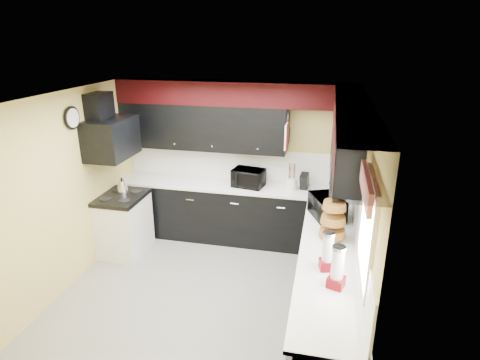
# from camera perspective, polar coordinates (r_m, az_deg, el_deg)

# --- Properties ---
(ground) EXTENTS (3.60, 3.60, 0.00)m
(ground) POSITION_cam_1_polar(r_m,az_deg,el_deg) (5.40, -4.88, -15.61)
(ground) COLOR gray
(ground) RESTS_ON ground
(wall_back) EXTENTS (3.60, 0.06, 2.50)m
(wall_back) POSITION_cam_1_polar(r_m,az_deg,el_deg) (6.41, -0.46, 2.89)
(wall_back) COLOR #E0C666
(wall_back) RESTS_ON ground
(wall_right) EXTENTS (0.06, 3.60, 2.50)m
(wall_right) POSITION_cam_1_polar(r_m,az_deg,el_deg) (4.60, 16.69, -5.16)
(wall_right) COLOR #E0C666
(wall_right) RESTS_ON ground
(wall_left) EXTENTS (0.06, 3.60, 2.50)m
(wall_left) POSITION_cam_1_polar(r_m,az_deg,el_deg) (5.57, -23.25, -1.49)
(wall_left) COLOR #E0C666
(wall_left) RESTS_ON ground
(ceiling) EXTENTS (3.60, 3.60, 0.06)m
(ceiling) POSITION_cam_1_polar(r_m,az_deg,el_deg) (4.44, -5.84, 11.63)
(ceiling) COLOR white
(ceiling) RESTS_ON wall_back
(cab_back) EXTENTS (3.60, 0.60, 0.90)m
(cab_back) POSITION_cam_1_polar(r_m,az_deg,el_deg) (6.43, -1.04, -4.72)
(cab_back) COLOR black
(cab_back) RESTS_ON ground
(cab_right) EXTENTS (0.60, 3.00, 0.90)m
(cab_right) POSITION_cam_1_polar(r_m,az_deg,el_deg) (4.71, 12.15, -15.28)
(cab_right) COLOR black
(cab_right) RESTS_ON ground
(counter_back) EXTENTS (3.62, 0.64, 0.04)m
(counter_back) POSITION_cam_1_polar(r_m,az_deg,el_deg) (6.24, -1.07, -0.80)
(counter_back) COLOR white
(counter_back) RESTS_ON cab_back
(counter_right) EXTENTS (0.64, 3.02, 0.04)m
(counter_right) POSITION_cam_1_polar(r_m,az_deg,el_deg) (4.46, 12.59, -10.34)
(counter_right) COLOR white
(counter_right) RESTS_ON cab_right
(splash_back) EXTENTS (3.60, 0.02, 0.50)m
(splash_back) POSITION_cam_1_polar(r_m,az_deg,el_deg) (6.42, -0.48, 2.36)
(splash_back) COLOR white
(splash_back) RESTS_ON counter_back
(splash_right) EXTENTS (0.02, 3.60, 0.50)m
(splash_right) POSITION_cam_1_polar(r_m,az_deg,el_deg) (4.62, 16.49, -5.82)
(splash_right) COLOR white
(splash_right) RESTS_ON counter_right
(upper_back) EXTENTS (2.60, 0.35, 0.70)m
(upper_back) POSITION_cam_1_polar(r_m,az_deg,el_deg) (6.24, -5.36, 7.54)
(upper_back) COLOR black
(upper_back) RESTS_ON wall_back
(upper_right) EXTENTS (0.35, 1.80, 0.70)m
(upper_right) POSITION_cam_1_polar(r_m,az_deg,el_deg) (5.25, 14.83, 4.57)
(upper_right) COLOR black
(upper_right) RESTS_ON wall_right
(soffit_back) EXTENTS (3.60, 0.36, 0.35)m
(soffit_back) POSITION_cam_1_polar(r_m,az_deg,el_deg) (6.01, -0.88, 12.24)
(soffit_back) COLOR black
(soffit_back) RESTS_ON wall_back
(soffit_right) EXTENTS (0.36, 3.24, 0.35)m
(soffit_right) POSITION_cam_1_polar(r_m,az_deg,el_deg) (4.08, 15.80, 7.75)
(soffit_right) COLOR black
(soffit_right) RESTS_ON wall_right
(stove) EXTENTS (0.60, 0.75, 0.86)m
(stove) POSITION_cam_1_polar(r_m,az_deg,el_deg) (6.31, -16.13, -6.24)
(stove) COLOR white
(stove) RESTS_ON ground
(cooktop) EXTENTS (0.62, 0.77, 0.06)m
(cooktop) POSITION_cam_1_polar(r_m,az_deg,el_deg) (6.13, -16.54, -2.38)
(cooktop) COLOR black
(cooktop) RESTS_ON stove
(hood) EXTENTS (0.50, 0.78, 0.55)m
(hood) POSITION_cam_1_polar(r_m,az_deg,el_deg) (5.88, -17.82, 5.71)
(hood) COLOR black
(hood) RESTS_ON wall_left
(hood_duct) EXTENTS (0.24, 0.40, 0.40)m
(hood_duct) POSITION_cam_1_polar(r_m,az_deg,el_deg) (5.87, -19.38, 9.71)
(hood_duct) COLOR black
(hood_duct) RESTS_ON wall_left
(window) EXTENTS (0.03, 0.86, 0.96)m
(window) POSITION_cam_1_polar(r_m,az_deg,el_deg) (3.66, 17.71, -6.78)
(window) COLOR white
(window) RESTS_ON wall_right
(valance) EXTENTS (0.04, 0.88, 0.20)m
(valance) POSITION_cam_1_polar(r_m,az_deg,el_deg) (3.50, 17.50, -0.85)
(valance) COLOR red
(valance) RESTS_ON wall_right
(pan_top) EXTENTS (0.03, 0.22, 0.40)m
(pan_top) POSITION_cam_1_polar(r_m,az_deg,el_deg) (5.86, 6.89, 8.67)
(pan_top) COLOR black
(pan_top) RESTS_ON upper_back
(pan_mid) EXTENTS (0.03, 0.28, 0.46)m
(pan_mid) POSITION_cam_1_polar(r_m,az_deg,el_deg) (5.79, 6.65, 6.00)
(pan_mid) COLOR black
(pan_mid) RESTS_ON upper_back
(pan_low) EXTENTS (0.03, 0.24, 0.42)m
(pan_low) POSITION_cam_1_polar(r_m,az_deg,el_deg) (6.04, 6.91, 6.30)
(pan_low) COLOR black
(pan_low) RESTS_ON upper_back
(cut_board) EXTENTS (0.03, 0.26, 0.35)m
(cut_board) POSITION_cam_1_polar(r_m,az_deg,el_deg) (5.66, 6.64, 6.20)
(cut_board) COLOR white
(cut_board) RESTS_ON upper_back
(baskets) EXTENTS (0.27, 0.27, 0.50)m
(baskets) POSITION_cam_1_polar(r_m,az_deg,el_deg) (4.65, 13.13, -5.44)
(baskets) COLOR brown
(baskets) RESTS_ON upper_right
(clock) EXTENTS (0.03, 0.30, 0.30)m
(clock) POSITION_cam_1_polar(r_m,az_deg,el_deg) (5.52, -22.80, 8.15)
(clock) COLOR black
(clock) RESTS_ON wall_left
(deco_plate) EXTENTS (0.03, 0.24, 0.24)m
(deco_plate) POSITION_cam_1_polar(r_m,az_deg,el_deg) (3.94, 17.98, 5.99)
(deco_plate) COLOR white
(deco_plate) RESTS_ON wall_right
(toaster_oven) EXTENTS (0.53, 0.46, 0.27)m
(toaster_oven) POSITION_cam_1_polar(r_m,az_deg,el_deg) (6.12, 1.18, 0.31)
(toaster_oven) COLOR black
(toaster_oven) RESTS_ON counter_back
(microwave) EXTENTS (0.52, 0.61, 0.28)m
(microwave) POSITION_cam_1_polar(r_m,az_deg,el_deg) (5.20, 12.34, -3.79)
(microwave) COLOR black
(microwave) RESTS_ON counter_right
(utensil_crock) EXTENTS (0.22, 0.22, 0.18)m
(utensil_crock) POSITION_cam_1_polar(r_m,az_deg,el_deg) (6.05, 7.33, -0.55)
(utensil_crock) COLOR silver
(utensil_crock) RESTS_ON counter_back
(knife_block) EXTENTS (0.13, 0.17, 0.25)m
(knife_block) POSITION_cam_1_polar(r_m,az_deg,el_deg) (6.08, 9.14, -0.19)
(knife_block) COLOR black
(knife_block) RESTS_ON counter_back
(kettle) EXTENTS (0.22, 0.22, 0.15)m
(kettle) POSITION_cam_1_polar(r_m,az_deg,el_deg) (6.28, -16.41, -0.77)
(kettle) COLOR #B2B2B7
(kettle) RESTS_ON cooktop
(dispenser_a) EXTENTS (0.17, 0.17, 0.38)m
(dispenser_a) POSITION_cam_1_polar(r_m,az_deg,el_deg) (4.08, 12.35, -10.03)
(dispenser_a) COLOR #640803
(dispenser_a) RESTS_ON counter_right
(dispenser_b) EXTENTS (0.18, 0.18, 0.40)m
(dispenser_b) POSITION_cam_1_polar(r_m,az_deg,el_deg) (3.84, 13.67, -12.08)
(dispenser_b) COLOR #740700
(dispenser_b) RESTS_ON counter_right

